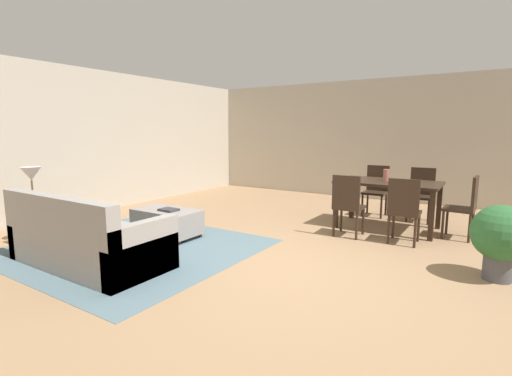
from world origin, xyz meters
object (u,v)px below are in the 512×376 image
(book_on_ottoman, at_px, (169,210))
(dining_chair_near_left, at_px, (348,202))
(couch, at_px, (86,240))
(dining_chair_head_east, at_px, (466,204))
(ottoman_table, at_px, (167,221))
(vase_centerpiece, at_px, (386,175))
(dining_chair_far_left, at_px, (376,187))
(dining_chair_far_right, at_px, (421,191))
(dining_table, at_px, (388,187))
(side_table, at_px, (35,214))
(dining_chair_near_right, at_px, (404,207))
(table_lamp, at_px, (31,175))
(potted_plant, at_px, (501,236))

(book_on_ottoman, bearing_deg, dining_chair_near_left, 34.32)
(couch, bearing_deg, dining_chair_head_east, 44.70)
(ottoman_table, xyz_separation_m, vase_centerpiece, (2.57, 2.28, 0.62))
(ottoman_table, relative_size, dining_chair_near_left, 1.08)
(dining_chair_far_left, height_order, dining_chair_far_right, same)
(couch, height_order, vase_centerpiece, vase_centerpiece)
(dining_table, bearing_deg, side_table, -137.09)
(dining_chair_near_left, distance_m, dining_chair_near_right, 0.77)
(dining_chair_head_east, bearing_deg, couch, -135.30)
(dining_table, bearing_deg, vase_centerpiece, 154.77)
(ottoman_table, bearing_deg, side_table, -133.17)
(dining_table, relative_size, dining_chair_near_left, 1.67)
(dining_chair_near_right, xyz_separation_m, vase_centerpiece, (-0.45, 0.81, 0.33))
(book_on_ottoman, bearing_deg, dining_chair_far_right, 47.58)
(dining_chair_near_left, height_order, dining_chair_far_left, same)
(table_lamp, bearing_deg, dining_table, 42.91)
(vase_centerpiece, bearing_deg, dining_table, -25.23)
(table_lamp, height_order, dining_chair_head_east, table_lamp)
(vase_centerpiece, bearing_deg, dining_chair_near_left, -110.55)
(couch, distance_m, dining_chair_far_left, 4.94)
(ottoman_table, distance_m, dining_table, 3.48)
(couch, bearing_deg, table_lamp, 176.53)
(table_lamp, height_order, dining_table, table_lamp)
(side_table, distance_m, table_lamp, 0.52)
(ottoman_table, xyz_separation_m, dining_chair_near_left, (2.24, 1.42, 0.29))
(dining_chair_far_right, relative_size, book_on_ottoman, 3.54)
(ottoman_table, bearing_deg, couch, -86.17)
(dining_chair_far_left, bearing_deg, ottoman_table, -125.17)
(ottoman_table, height_order, table_lamp, table_lamp)
(dining_chair_head_east, bearing_deg, dining_table, 178.38)
(dining_chair_near_right, distance_m, book_on_ottoman, 3.29)
(dining_chair_near_right, height_order, book_on_ottoman, dining_chair_near_right)
(table_lamp, bearing_deg, dining_chair_near_left, 38.09)
(side_table, xyz_separation_m, dining_chair_near_right, (4.20, 2.75, 0.08))
(couch, xyz_separation_m, dining_chair_head_east, (3.62, 3.58, 0.23))
(ottoman_table, bearing_deg, table_lamp, -133.17)
(side_table, height_order, dining_chair_far_right, dining_chair_far_right)
(couch, distance_m, vase_centerpiece, 4.43)
(ottoman_table, xyz_separation_m, dining_chair_near_right, (3.01, 1.48, 0.29))
(side_table, height_order, table_lamp, table_lamp)
(dining_table, bearing_deg, table_lamp, -137.09)
(dining_table, bearing_deg, ottoman_table, -139.06)
(dining_chair_far_right, bearing_deg, dining_chair_near_right, -88.47)
(dining_chair_near_left, height_order, dining_chair_far_right, same)
(dining_chair_near_right, bearing_deg, dining_chair_far_right, 91.53)
(dining_chair_near_right, distance_m, dining_chair_far_left, 1.83)
(vase_centerpiece, relative_size, potted_plant, 0.23)
(couch, bearing_deg, side_table, 176.53)
(side_table, bearing_deg, dining_table, 42.91)
(vase_centerpiece, bearing_deg, dining_chair_head_east, -2.56)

